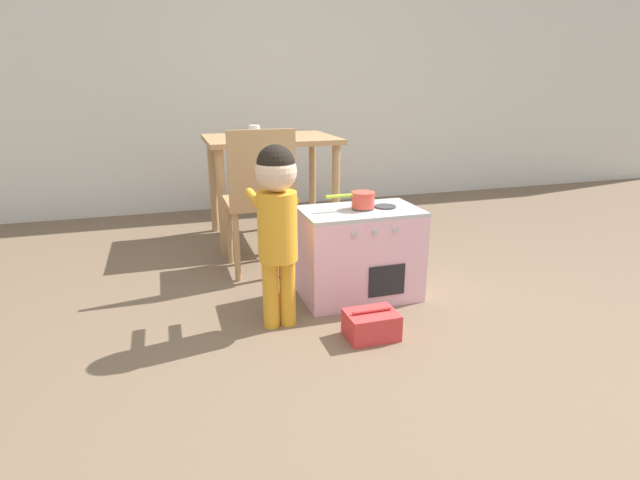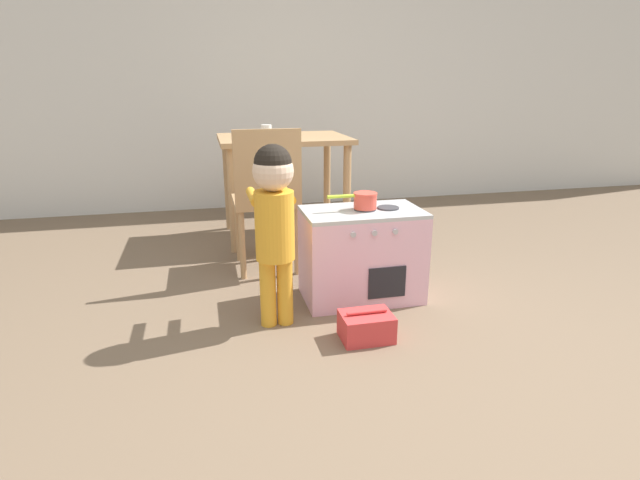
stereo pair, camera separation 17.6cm
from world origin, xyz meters
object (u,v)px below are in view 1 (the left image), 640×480
dining_chair_near (260,197)px  cup_on_table (254,132)px  child_figure (277,212)px  toy_basket (371,325)px  play_kitchen (360,254)px  toy_pot (363,199)px  dining_table (271,154)px

dining_chair_near → cup_on_table: 0.67m
child_figure → cup_on_table: 1.33m
toy_basket → dining_chair_near: 1.11m
play_kitchen → child_figure: 0.63m
dining_chair_near → play_kitchen: bearing=-49.3°
toy_pot → toy_basket: bearing=-105.9°
child_figure → toy_basket: child_figure is taller
toy_pot → cup_on_table: size_ratio=2.79×
play_kitchen → child_figure: (-0.50, -0.21, 0.33)m
toy_pot → dining_table: (-0.23, 1.23, 0.08)m
cup_on_table → dining_table: bearing=44.7°
dining_table → cup_on_table: cup_on_table is taller
toy_basket → dining_table: dining_table is taller
dining_table → dining_chair_near: bearing=-107.5°
play_kitchen → toy_pot: bearing=2.5°
toy_pot → child_figure: (-0.51, -0.21, 0.02)m
cup_on_table → child_figure: bearing=-96.2°
child_figure → toy_basket: (0.38, -0.25, -0.51)m
toy_basket → dining_chair_near: (-0.32, 0.97, 0.42)m
play_kitchen → toy_basket: size_ratio=2.66×
child_figure → play_kitchen: bearing=22.6°
dining_table → dining_chair_near: (-0.22, -0.71, -0.15)m
child_figure → cup_on_table: child_figure is taller
dining_chair_near → toy_pot: bearing=-48.6°
child_figure → dining_chair_near: (0.06, 0.72, -0.10)m
play_kitchen → dining_chair_near: (-0.44, 0.52, 0.23)m
toy_basket → dining_table: bearing=93.4°
play_kitchen → cup_on_table: cup_on_table is taller
dining_table → play_kitchen: bearing=-79.9°
dining_table → toy_basket: bearing=-86.6°
toy_basket → dining_table: size_ratio=0.25×
play_kitchen → toy_basket: (-0.12, -0.46, -0.19)m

